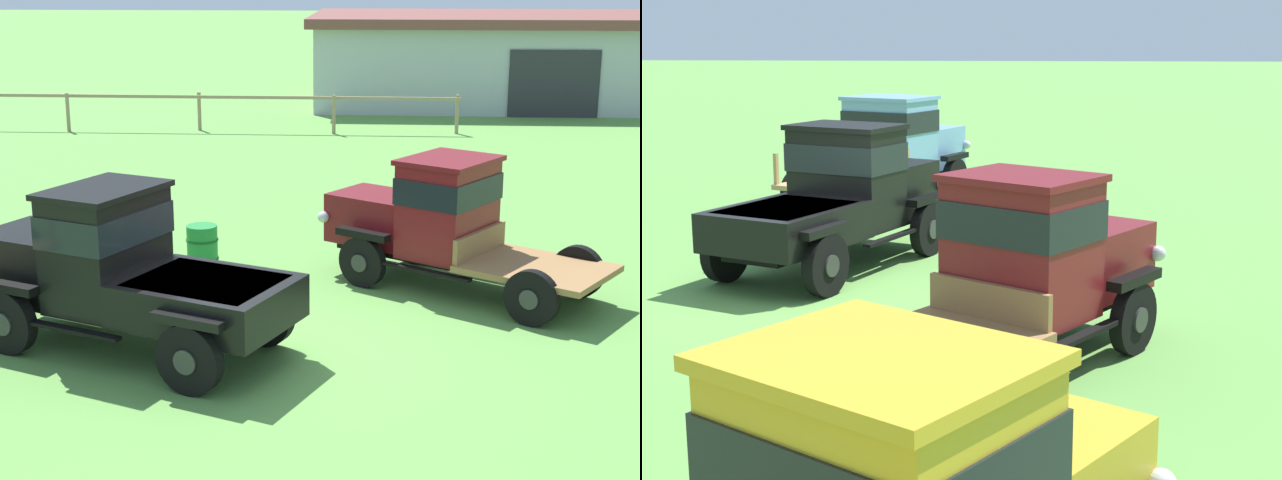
# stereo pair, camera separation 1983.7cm
# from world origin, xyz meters

# --- Properties ---
(ground_plane) EXTENTS (240.00, 240.00, 0.00)m
(ground_plane) POSITION_xyz_m (0.00, 0.00, 0.00)
(ground_plane) COLOR #5B9342
(vintage_truck_foreground_near) EXTENTS (5.57, 3.81, 2.34)m
(vintage_truck_foreground_near) POSITION_xyz_m (-8.56, 0.07, 1.22)
(vintage_truck_foreground_near) COLOR black
(vintage_truck_foreground_near) RESTS_ON ground
(vintage_truck_second_in_line) EXTENTS (4.99, 3.45, 2.27)m
(vintage_truck_second_in_line) POSITION_xyz_m (-2.01, 0.12, 1.13)
(vintage_truck_second_in_line) COLOR black
(vintage_truck_second_in_line) RESTS_ON ground
(vintage_truck_midrow_center) EXTENTS (4.92, 4.00, 2.19)m
(vintage_truck_midrow_center) POSITION_xyz_m (2.49, 3.25, 1.13)
(vintage_truck_midrow_center) COLOR black
(vintage_truck_midrow_center) RESTS_ON ground
(oil_drum_beside_row) EXTENTS (0.57, 0.57, 0.85)m
(oil_drum_beside_row) POSITION_xyz_m (-1.56, 3.67, 0.42)
(oil_drum_beside_row) COLOR #1E7F33
(oil_drum_beside_row) RESTS_ON ground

